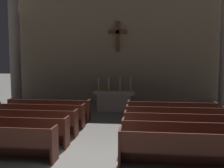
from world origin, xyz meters
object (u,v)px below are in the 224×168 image
at_px(pew_right_row_2, 185,137).
at_px(candlestick_outer_left, 98,87).
at_px(pew_left_row_2, 11,131).
at_px(pew_left_row_3, 27,122).
at_px(candlestick_inner_right, 120,87).
at_px(pew_left_row_5, 49,110).
at_px(candlestick_inner_left, 109,87).
at_px(pew_left_row_4, 39,115).
at_px(pew_right_row_1, 193,150).
at_px(column_left_third, 15,50).
at_px(pew_right_row_5, 171,113).
at_px(candlestick_outer_right, 131,87).
at_px(pew_right_row_3, 179,126).
at_px(altar, 114,101).
at_px(pew_right_row_4, 175,119).

relative_size(pew_right_row_2, candlestick_outer_left, 4.94).
distance_m(pew_left_row_2, pew_left_row_3, 1.10).
xyz_separation_m(pew_left_row_3, candlestick_inner_right, (2.96, 4.64, 0.77)).
distance_m(pew_left_row_2, pew_left_row_5, 3.31).
xyz_separation_m(pew_left_row_3, candlestick_outer_left, (1.81, 4.64, 0.77)).
bearing_deg(candlestick_inner_left, pew_left_row_4, -123.70).
bearing_deg(pew_left_row_2, candlestick_inner_right, 62.75).
distance_m(pew_left_row_5, candlestick_inner_right, 3.91).
relative_size(candlestick_outer_left, candlestick_inner_right, 1.00).
distance_m(pew_left_row_3, pew_right_row_2, 5.43).
bearing_deg(pew_left_row_5, pew_left_row_3, -90.00).
bearing_deg(pew_right_row_1, column_left_third, 138.56).
distance_m(pew_right_row_2, candlestick_inner_right, 6.26).
height_order(pew_right_row_2, candlestick_inner_left, candlestick_inner_left).
relative_size(pew_right_row_2, pew_right_row_5, 1.00).
relative_size(pew_right_row_1, candlestick_outer_left, 4.94).
height_order(pew_right_row_5, candlestick_outer_right, candlestick_outer_right).
xyz_separation_m(pew_left_row_5, candlestick_inner_left, (2.36, 2.43, 0.77)).
bearing_deg(pew_right_row_3, candlestick_outer_right, 111.29).
relative_size(pew_left_row_3, altar, 1.66).
distance_m(pew_left_row_5, pew_right_row_2, 6.27).
height_order(pew_left_row_2, pew_right_row_2, same).
height_order(pew_left_row_5, pew_right_row_3, same).
height_order(candlestick_outer_left, candlestick_inner_left, same).
relative_size(pew_right_row_3, candlestick_inner_right, 4.94).
bearing_deg(pew_right_row_1, pew_left_row_3, 157.45).
distance_m(pew_left_row_5, candlestick_outer_right, 4.34).
xyz_separation_m(pew_left_row_2, candlestick_outer_left, (1.81, 5.75, 0.77)).
distance_m(pew_left_row_2, candlestick_inner_right, 6.51).
xyz_separation_m(pew_left_row_4, pew_right_row_1, (5.32, -3.31, 0.00)).
xyz_separation_m(pew_right_row_4, column_left_third, (-8.37, 4.07, 2.75)).
relative_size(column_left_third, altar, 3.01).
bearing_deg(pew_right_row_3, altar, 119.81).
relative_size(column_left_third, candlestick_outer_left, 8.95).
bearing_deg(candlestick_inner_right, pew_right_row_3, -63.06).
bearing_deg(pew_left_row_2, pew_right_row_3, 11.73).
xyz_separation_m(pew_left_row_5, pew_right_row_1, (5.32, -4.42, 0.00)).
height_order(candlestick_outer_left, candlestick_outer_right, same).
bearing_deg(pew_right_row_4, pew_left_row_2, -157.45).
distance_m(pew_right_row_2, pew_right_row_5, 3.31).
relative_size(pew_right_row_3, pew_right_row_5, 1.00).
bearing_deg(candlestick_inner_right, pew_right_row_4, -56.30).
bearing_deg(pew_right_row_1, pew_left_row_2, 168.27).
bearing_deg(altar, pew_right_row_3, -60.19).
relative_size(pew_left_row_4, column_left_third, 0.55).
bearing_deg(pew_right_row_5, candlestick_outer_right, 126.63).
bearing_deg(pew_left_row_3, candlestick_inner_left, 63.06).
distance_m(pew_right_row_1, pew_right_row_4, 3.31).
bearing_deg(altar, pew_left_row_5, -137.54).
xyz_separation_m(pew_left_row_3, column_left_third, (-3.05, 5.18, 2.75)).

